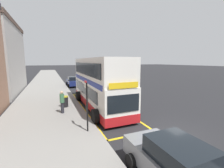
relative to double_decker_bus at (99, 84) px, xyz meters
The scene contains 10 objects.
ground_plane 25.41m from the double_decker_bus, 84.43° to the left, with size 260.00×260.00×0.00m, color black.
pavement_near 25.69m from the double_decker_bus, 100.22° to the left, with size 6.00×76.00×0.14m, color gray.
double_decker_bus is the anchor object (origin of this frame).
bus_bay_markings 2.06m from the double_decker_bus, 70.62° to the left, with size 3.17×12.41×0.01m.
bus_stop_sign 5.20m from the double_decker_bus, 114.91° to the right, with size 0.09×0.51×2.90m.
parked_car_navy_behind 12.70m from the double_decker_bus, 92.05° to the left, with size 2.09×4.20×1.62m.
parked_car_grey_kerbside 9.74m from the double_decker_bus, 92.33° to the right, with size 2.09×4.20×1.62m.
parked_car_white_ahead 35.59m from the double_decker_bus, 78.45° to the left, with size 2.09×4.20×1.62m.
pedestrian_waiting_near_sign 3.55m from the double_decker_bus, 163.12° to the right, with size 0.34×0.34×1.74m.
litter_bin 3.34m from the double_decker_bus, 167.44° to the left, with size 0.61×0.61×0.96m.
Camera 1 is at (-6.52, -6.20, 4.15)m, focal length 24.35 mm.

